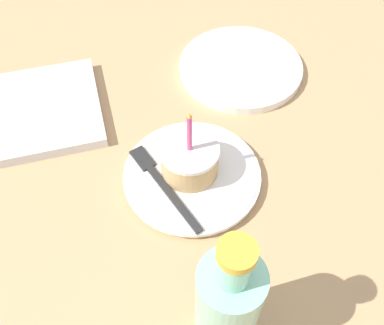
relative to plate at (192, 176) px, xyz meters
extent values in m
cube|color=tan|center=(0.02, -0.01, -0.03)|extent=(2.40, 2.40, 0.04)
cylinder|color=white|center=(0.00, 0.00, 0.00)|extent=(0.21, 0.21, 0.02)
cylinder|color=white|center=(0.00, 0.00, 0.00)|extent=(0.22, 0.22, 0.01)
cylinder|color=tan|center=(0.01, 0.00, 0.03)|extent=(0.09, 0.09, 0.05)
cylinder|color=silver|center=(0.01, 0.00, 0.06)|extent=(0.09, 0.09, 0.01)
cylinder|color=#E04C8C|center=(0.01, 0.00, 0.10)|extent=(0.01, 0.01, 0.07)
cone|color=yellow|center=(0.01, 0.00, 0.14)|extent=(0.01, 0.01, 0.01)
cube|color=#262626|center=(-0.04, 0.04, 0.01)|extent=(0.13, 0.06, 0.00)
cube|color=#262626|center=(0.05, 0.07, 0.01)|extent=(0.05, 0.04, 0.00)
cylinder|color=#8CD1B2|center=(-0.24, 0.02, 0.08)|extent=(0.07, 0.07, 0.17)
cylinder|color=#8CD1B2|center=(-0.24, 0.02, 0.19)|extent=(0.03, 0.03, 0.05)
cylinder|color=gold|center=(-0.24, 0.02, 0.22)|extent=(0.04, 0.04, 0.01)
cylinder|color=white|center=(0.22, -0.16, 0.00)|extent=(0.24, 0.24, 0.02)
cube|color=silver|center=(0.21, 0.24, 0.00)|extent=(0.21, 0.24, 0.02)
camera|label=1|loc=(-0.39, 0.11, 0.58)|focal=42.00mm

